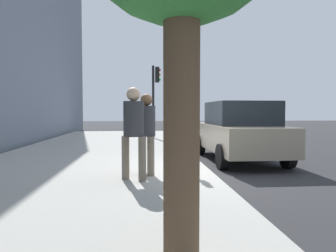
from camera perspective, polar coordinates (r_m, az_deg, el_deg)
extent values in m
plane|color=#2B2B2D|center=(7.71, 7.04, -8.49)|extent=(80.00, 80.00, 0.00)
cube|color=#A8A59E|center=(7.68, -15.67, -8.05)|extent=(28.00, 6.00, 0.15)
cylinder|color=gray|center=(7.18, 2.60, -3.46)|extent=(0.07, 0.07, 1.15)
cube|color=#383D42|center=(7.04, 2.71, 2.17)|extent=(0.16, 0.11, 0.26)
cube|color=#383D42|center=(7.24, 2.51, 2.19)|extent=(0.16, 0.11, 0.26)
cube|color=#268C33|center=(7.05, 3.20, 2.33)|extent=(0.10, 0.01, 0.10)
cube|color=#268C33|center=(7.24, 2.98, 2.34)|extent=(0.10, 0.01, 0.10)
cylinder|color=#726656|center=(6.93, -4.58, -5.09)|extent=(0.15, 0.15, 0.81)
cylinder|color=#726656|center=(6.60, -3.12, -5.47)|extent=(0.15, 0.15, 0.81)
cylinder|color=#333338|center=(6.70, -3.89, 0.90)|extent=(0.37, 0.37, 0.64)
sphere|color=brown|center=(6.71, -3.90, 4.74)|extent=(0.25, 0.25, 0.25)
cylinder|color=#726656|center=(6.31, -7.67, -5.67)|extent=(0.15, 0.15, 0.86)
cylinder|color=#726656|center=(6.10, -4.66, -5.96)|extent=(0.15, 0.15, 0.86)
cylinder|color=#333338|center=(6.14, -6.23, 1.29)|extent=(0.39, 0.39, 0.68)
sphere|color=beige|center=(6.14, -6.25, 5.70)|extent=(0.27, 0.27, 0.27)
cube|color=gray|center=(9.80, 12.53, -1.95)|extent=(4.42, 1.89, 0.76)
cube|color=black|center=(9.58, 12.94, 2.25)|extent=(2.22, 1.72, 0.68)
cylinder|color=black|center=(11.00, 5.86, -3.39)|extent=(0.66, 0.23, 0.66)
cylinder|color=black|center=(11.46, 14.48, -3.21)|extent=(0.66, 0.23, 0.66)
cylinder|color=black|center=(8.23, 9.74, -5.47)|extent=(0.66, 0.23, 0.66)
cylinder|color=black|center=(8.84, 20.79, -5.04)|extent=(0.66, 0.23, 0.66)
cylinder|color=brown|center=(2.76, 2.45, 0.72)|extent=(0.32, 0.32, 2.50)
cylinder|color=black|center=(15.83, -2.68, 4.36)|extent=(0.12, 0.12, 3.60)
cube|color=black|center=(15.94, -1.96, 9.22)|extent=(0.24, 0.20, 0.76)
sphere|color=red|center=(15.97, -1.57, 10.07)|extent=(0.14, 0.14, 0.14)
sphere|color=orange|center=(15.94, -1.56, 9.21)|extent=(0.14, 0.14, 0.14)
sphere|color=green|center=(15.92, -1.56, 8.36)|extent=(0.14, 0.14, 0.14)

